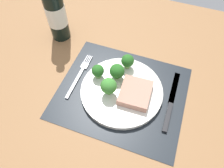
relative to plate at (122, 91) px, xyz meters
The scene contains 11 objects.
ground_plane 2.60cm from the plate, ahead, with size 140.00×110.00×3.00cm, color brown.
placemat 0.95cm from the plate, ahead, with size 40.76×34.74×0.30cm, color black.
plate is the anchor object (origin of this frame).
steak 5.07cm from the plate, ahead, with size 9.29×10.36×2.56cm, color tan.
broccoli_near_fork 10.17cm from the plate, 97.28° to the left, with size 4.30×4.30×5.56cm.
broccoli_back_left 10.01cm from the plate, 166.28° to the left, with size 4.06×4.06×5.15cm.
broccoli_front_edge 6.65cm from the plate, 140.13° to the right, with size 5.04×5.04×6.77cm.
broccoli_near_steak 6.49cm from the plate, 128.01° to the left, with size 4.82×4.82×5.93cm.
fork 15.88cm from the plate, behind, with size 2.40×19.20×0.50cm.
knife 15.99cm from the plate, ahead, with size 1.80×23.00×0.80cm.
wine_bottle 36.91cm from the plate, 151.00° to the left, with size 7.18×7.18×31.92cm.
Camera 1 is at (9.31, -34.85, 58.59)cm, focal length 33.52 mm.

